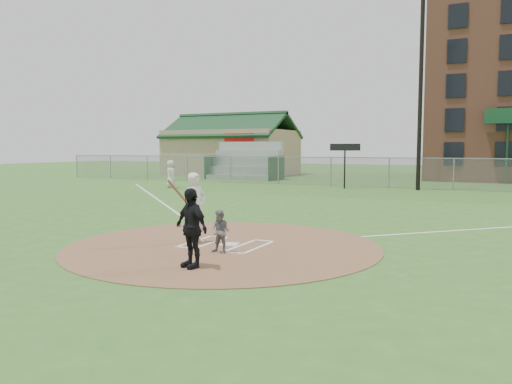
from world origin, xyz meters
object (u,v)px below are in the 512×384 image
at_px(home_plate, 230,244).
at_px(batter_at_plate, 195,208).
at_px(ondeck_player, 171,174).
at_px(catcher, 221,231).
at_px(umpire, 191,228).

distance_m(home_plate, batter_at_plate, 1.38).
bearing_deg(home_plate, ondeck_player, 130.20).
distance_m(catcher, umpire, 1.65).
bearing_deg(ondeck_player, batter_at_plate, 161.70).
xyz_separation_m(umpire, ondeck_player, (-13.80, 18.34, 0.03)).
bearing_deg(umpire, catcher, 117.71).
bearing_deg(umpire, batter_at_plate, 141.88).
relative_size(ondeck_player, batter_at_plate, 0.95).
xyz_separation_m(home_plate, ondeck_player, (-13.31, 15.76, 0.88)).
bearing_deg(catcher, umpire, -84.94).
bearing_deg(ondeck_player, umpire, 160.88).
distance_m(umpire, ondeck_player, 22.96).
bearing_deg(catcher, home_plate, 104.70).
relative_size(catcher, ondeck_player, 0.58).
distance_m(umpire, batter_at_plate, 2.86).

